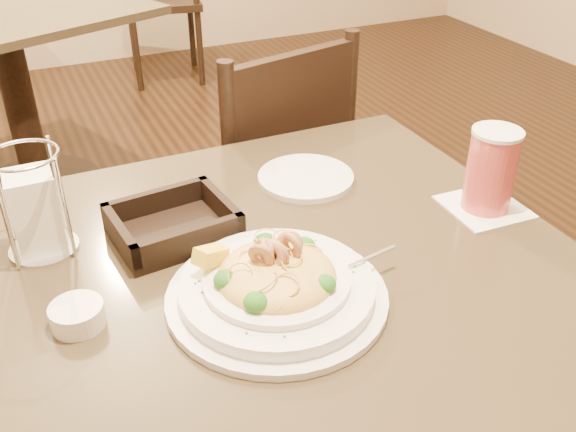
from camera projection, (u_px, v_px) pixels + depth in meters
name	position (u px, v px, depth m)	size (l,w,h in m)	color
main_table	(293.00, 377.00, 1.12)	(0.90, 0.90, 0.76)	black
background_table	(12.00, 71.00, 2.48)	(1.17, 1.17, 0.76)	black
dining_chair_near	(262.00, 192.00, 1.73)	(0.51, 0.51, 0.93)	black
pasta_bowl	(276.00, 283.00, 0.91)	(0.35, 0.32, 0.10)	white
drink_glass	(491.00, 171.00, 1.10)	(0.14, 0.14, 0.15)	white
bread_basket	(173.00, 226.00, 1.05)	(0.21, 0.18, 0.05)	black
napkin_caddy	(35.00, 210.00, 0.99)	(0.11, 0.11, 0.17)	silver
side_plate	(306.00, 178.00, 1.23)	(0.18, 0.18, 0.01)	white
butter_ramekin	(77.00, 315.00, 0.87)	(0.07, 0.07, 0.03)	white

